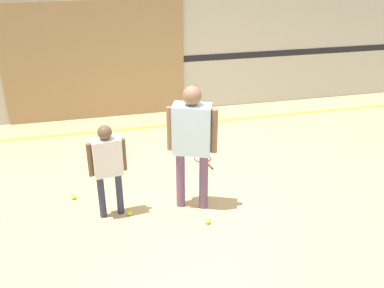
{
  "coord_description": "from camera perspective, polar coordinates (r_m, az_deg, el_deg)",
  "views": [
    {
      "loc": [
        -1.17,
        -4.54,
        3.06
      ],
      "look_at": [
        -0.1,
        -0.08,
        0.88
      ],
      "focal_mm": 40.0,
      "sensor_mm": 36.0,
      "label": 1
    }
  ],
  "objects": [
    {
      "name": "floor_stripe",
      "position": [
        7.85,
        -3.82,
        2.45
      ],
      "size": [
        14.4,
        0.1,
        0.01
      ],
      "color": "yellow",
      "rests_on": "ground_plane"
    },
    {
      "name": "ground_plane",
      "position": [
        5.6,
        0.84,
        -7.68
      ],
      "size": [
        16.0,
        16.0,
        0.0
      ],
      "primitive_type": "plane",
      "color": "tan"
    },
    {
      "name": "person_student_left",
      "position": [
        5.07,
        -11.21,
        -2.32
      ],
      "size": [
        0.45,
        0.23,
        1.19
      ],
      "rotation": [
        0.0,
        0.0,
        0.14
      ],
      "color": "#2D334C",
      "rests_on": "ground_plane"
    },
    {
      "name": "racket_spare_on_floor",
      "position": [
        6.62,
        1.5,
        -2.02
      ],
      "size": [
        0.31,
        0.52,
        0.03
      ],
      "rotation": [
        0.0,
        0.0,
        4.88
      ],
      "color": "red",
      "rests_on": "ground_plane"
    },
    {
      "name": "tennis_ball_near_instructor",
      "position": [
        5.19,
        2.11,
        -10.25
      ],
      "size": [
        0.07,
        0.07,
        0.07
      ],
      "primitive_type": "sphere",
      "color": "#CCE038",
      "rests_on": "ground_plane"
    },
    {
      "name": "wall_back",
      "position": [
        8.13,
        -5.14,
        14.96
      ],
      "size": [
        16.0,
        0.07,
        3.2
      ],
      "color": "beige",
      "rests_on": "ground_plane"
    },
    {
      "name": "tennis_ball_by_spare_racket",
      "position": [
        6.81,
        0.6,
        -0.96
      ],
      "size": [
        0.07,
        0.07,
        0.07
      ],
      "primitive_type": "sphere",
      "color": "#CCE038",
      "rests_on": "ground_plane"
    },
    {
      "name": "tennis_ball_stray_left",
      "position": [
        5.84,
        -15.51,
        -6.81
      ],
      "size": [
        0.07,
        0.07,
        0.07
      ],
      "primitive_type": "sphere",
      "color": "#CCE038",
      "rests_on": "ground_plane"
    },
    {
      "name": "person_instructor",
      "position": [
        5.04,
        0.0,
        1.12
      ],
      "size": [
        0.57,
        0.39,
        1.59
      ],
      "rotation": [
        0.0,
        0.0,
        -0.38
      ],
      "color": "#6B4C70",
      "rests_on": "ground_plane"
    },
    {
      "name": "tennis_ball_stray_right",
      "position": [
        5.39,
        -8.31,
        -9.03
      ],
      "size": [
        0.07,
        0.07,
        0.07
      ],
      "primitive_type": "sphere",
      "color": "#CCE038",
      "rests_on": "ground_plane"
    },
    {
      "name": "wall_panel",
      "position": [
        8.1,
        -12.77,
        10.63
      ],
      "size": [
        3.28,
        0.05,
        2.15
      ],
      "color": "#9E7F56",
      "rests_on": "ground_plane"
    }
  ]
}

